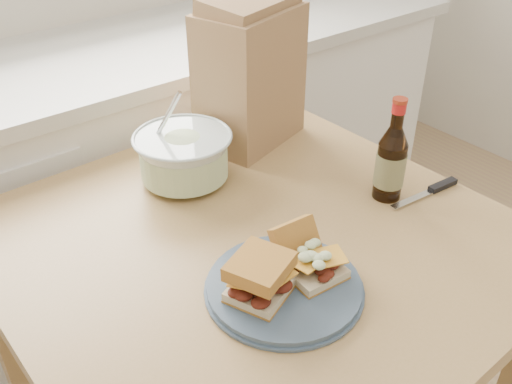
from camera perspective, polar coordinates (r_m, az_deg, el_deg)
cabinet_run at (r=1.98m, az=-13.25°, el=0.66°), size 2.50×0.64×0.94m
dining_table at (r=1.23m, az=0.01°, el=-8.75°), size 0.99×0.99×0.81m
plate at (r=1.03m, az=2.83°, el=-9.45°), size 0.28×0.28×0.02m
sandwich_left at (r=0.98m, az=0.39°, el=-8.48°), size 0.13×0.12×0.08m
sandwich_right at (r=1.04m, az=5.30°, el=-6.57°), size 0.10×0.14×0.08m
coleslaw_bowl at (r=1.31m, az=-7.23°, el=3.36°), size 0.22×0.22×0.22m
beer_bottle at (r=1.26m, az=13.34°, el=2.97°), size 0.07×0.07×0.24m
knife at (r=1.35m, az=17.48°, el=0.32°), size 0.20×0.04×0.01m
paper_bag at (r=1.43m, az=-0.59°, el=11.36°), size 0.29×0.23×0.34m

